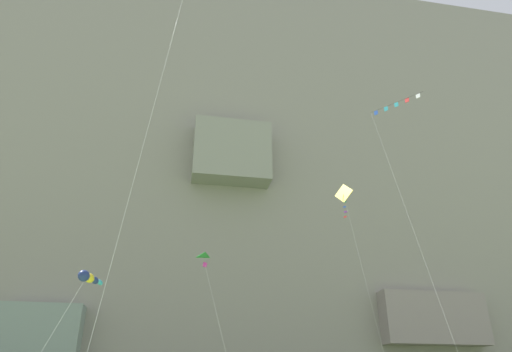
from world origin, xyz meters
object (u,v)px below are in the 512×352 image
at_px(kite_delta_mid_center, 211,269).
at_px(kite_windsock_low_right, 89,279).
at_px(kite_diamond_far_right, 345,198).
at_px(kite_banner_upper_right, 401,130).

distance_m(kite_delta_mid_center, kite_windsock_low_right, 11.89).
bearing_deg(kite_diamond_far_right, kite_delta_mid_center, -169.39).
height_order(kite_diamond_far_right, kite_banner_upper_right, kite_banner_upper_right).
relative_size(kite_delta_mid_center, kite_windsock_low_right, 1.37).
relative_size(kite_diamond_far_right, kite_delta_mid_center, 1.68).
relative_size(kite_diamond_far_right, kite_windsock_low_right, 2.30).
height_order(kite_delta_mid_center, kite_banner_upper_right, kite_banner_upper_right).
relative_size(kite_diamond_far_right, kite_banner_upper_right, 0.75).
bearing_deg(kite_diamond_far_right, kite_windsock_low_right, -147.13).
bearing_deg(kite_banner_upper_right, kite_diamond_far_right, 141.55).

